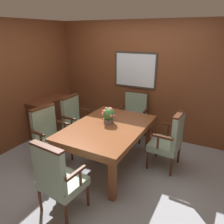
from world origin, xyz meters
TOP-DOWN VIEW (x-y plane):
  - ground_plane at (0.00, 0.00)m, footprint 14.00×14.00m
  - wall_back at (-0.00, 1.63)m, footprint 7.20×0.08m
  - wall_left at (-1.92, 0.00)m, footprint 0.06×7.20m
  - dining_table at (0.07, 0.13)m, footprint 1.17×1.69m
  - chair_head_near at (0.06, -1.13)m, footprint 0.60×0.51m
  - chair_left_far at (-0.88, 0.48)m, footprint 0.48×0.58m
  - chair_left_near at (-0.88, -0.27)m, footprint 0.52×0.60m
  - chair_head_far at (0.03, 1.36)m, footprint 0.59×0.50m
  - chair_right_far at (1.02, 0.53)m, footprint 0.49×0.59m
  - potted_plant at (0.02, 0.25)m, footprint 0.23×0.23m
  - sideboard_cabinet at (-1.68, 0.61)m, footprint 0.44×0.97m

SIDE VIEW (x-z plane):
  - ground_plane at x=0.00m, z-range 0.00..0.00m
  - sideboard_cabinet at x=-1.68m, z-range 0.00..0.82m
  - chair_head_near at x=0.06m, z-range 0.03..1.05m
  - chair_left_far at x=-0.88m, z-range 0.03..1.05m
  - chair_left_near at x=-0.88m, z-range 0.03..1.05m
  - chair_head_far at x=0.03m, z-range 0.03..1.05m
  - chair_right_far at x=1.02m, z-range 0.03..1.05m
  - dining_table at x=0.07m, z-range 0.27..1.01m
  - potted_plant at x=0.02m, z-range 0.73..1.02m
  - wall_left at x=-1.92m, z-range 0.00..2.45m
  - wall_back at x=0.00m, z-range 0.00..2.45m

